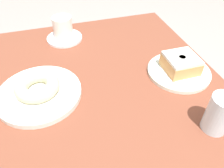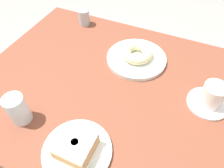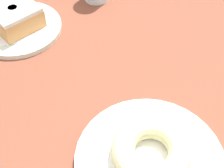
% 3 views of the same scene
% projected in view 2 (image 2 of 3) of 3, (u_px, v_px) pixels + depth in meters
% --- Properties ---
extents(ground_plane, '(6.00, 6.00, 0.00)m').
position_uv_depth(ground_plane, '(108.00, 159.00, 1.29)').
color(ground_plane, gray).
extents(table, '(0.94, 0.77, 0.71)m').
position_uv_depth(table, '(106.00, 101.00, 0.84)').
color(table, brown).
rests_on(table, ground_plane).
extents(plate_glazed_square, '(0.20, 0.20, 0.01)m').
position_uv_depth(plate_glazed_square, '(77.00, 151.00, 0.58)').
color(plate_glazed_square, silver).
rests_on(plate_glazed_square, table).
extents(napkin_glazed_square, '(0.15, 0.15, 0.00)m').
position_uv_depth(napkin_glazed_square, '(77.00, 150.00, 0.58)').
color(napkin_glazed_square, white).
rests_on(napkin_glazed_square, plate_glazed_square).
extents(donut_glazed_square, '(0.10, 0.10, 0.05)m').
position_uv_depth(donut_glazed_square, '(76.00, 146.00, 0.56)').
color(donut_glazed_square, tan).
rests_on(donut_glazed_square, napkin_glazed_square).
extents(plate_sugar_ring, '(0.24, 0.24, 0.02)m').
position_uv_depth(plate_sugar_ring, '(136.00, 59.00, 0.83)').
color(plate_sugar_ring, silver).
rests_on(plate_sugar_ring, table).
extents(napkin_sugar_ring, '(0.16, 0.16, 0.00)m').
position_uv_depth(napkin_sugar_ring, '(137.00, 57.00, 0.83)').
color(napkin_sugar_ring, white).
rests_on(napkin_sugar_ring, plate_sugar_ring).
extents(donut_sugar_ring, '(0.12, 0.12, 0.04)m').
position_uv_depth(donut_sugar_ring, '(137.00, 53.00, 0.81)').
color(donut_sugar_ring, beige).
rests_on(donut_sugar_ring, napkin_sugar_ring).
extents(water_glass, '(0.06, 0.06, 0.10)m').
position_uv_depth(water_glass, '(18.00, 109.00, 0.62)').
color(water_glass, silver).
rests_on(water_glass, table).
extents(coffee_cup, '(0.13, 0.13, 0.09)m').
position_uv_depth(coffee_cup, '(211.00, 97.00, 0.67)').
color(coffee_cup, white).
rests_on(coffee_cup, table).
extents(sugar_jar, '(0.05, 0.05, 0.07)m').
position_uv_depth(sugar_jar, '(84.00, 17.00, 0.98)').
color(sugar_jar, '#B0B6B9').
rests_on(sugar_jar, table).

